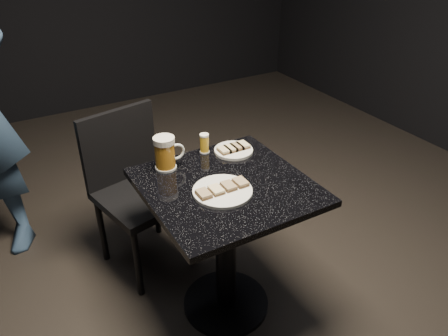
{
  "coord_description": "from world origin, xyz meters",
  "views": [
    {
      "loc": [
        -0.81,
        -1.39,
        1.78
      ],
      "look_at": [
        0.0,
        0.02,
        0.82
      ],
      "focal_mm": 35.0,
      "sensor_mm": 36.0,
      "label": 1
    }
  ],
  "objects": [
    {
      "name": "canapes_on_plate_large",
      "position": [
        -0.05,
        -0.05,
        0.77
      ],
      "size": [
        0.23,
        0.07,
        0.02
      ],
      "color": "#4C3521",
      "rests_on": "plate_large"
    },
    {
      "name": "chair",
      "position": [
        -0.23,
        0.59,
        0.5
      ],
      "size": [
        0.52,
        0.52,
        0.89
      ],
      "color": "black",
      "rests_on": "floor"
    },
    {
      "name": "beer_mug",
      "position": [
        -0.17,
        0.26,
        0.83
      ],
      "size": [
        0.15,
        0.1,
        0.16
      ],
      "color": "silver",
      "rests_on": "table"
    },
    {
      "name": "plate_small",
      "position": [
        0.18,
        0.24,
        0.76
      ],
      "size": [
        0.19,
        0.19,
        0.01
      ],
      "primitive_type": "cylinder",
      "color": "white",
      "rests_on": "table"
    },
    {
      "name": "canapes_on_plate_small",
      "position": [
        0.18,
        0.24,
        0.77
      ],
      "size": [
        0.16,
        0.07,
        0.02
      ],
      "color": "#4C3521",
      "rests_on": "plate_small"
    },
    {
      "name": "beer_tumbler",
      "position": [
        0.05,
        0.3,
        0.8
      ],
      "size": [
        0.05,
        0.05,
        0.1
      ],
      "color": "silver",
      "rests_on": "table"
    },
    {
      "name": "floor",
      "position": [
        0.0,
        0.0,
        0.0
      ],
      "size": [
        6.0,
        6.0,
        0.0
      ],
      "primitive_type": "plane",
      "color": "black",
      "rests_on": "ground"
    },
    {
      "name": "table",
      "position": [
        0.0,
        0.0,
        0.51
      ],
      "size": [
        0.7,
        0.7,
        0.75
      ],
      "color": "black",
      "rests_on": "floor"
    },
    {
      "name": "plate_large",
      "position": [
        -0.05,
        -0.05,
        0.76
      ],
      "size": [
        0.25,
        0.25,
        0.01
      ],
      "primitive_type": "cylinder",
      "color": "white",
      "rests_on": "table"
    }
  ]
}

